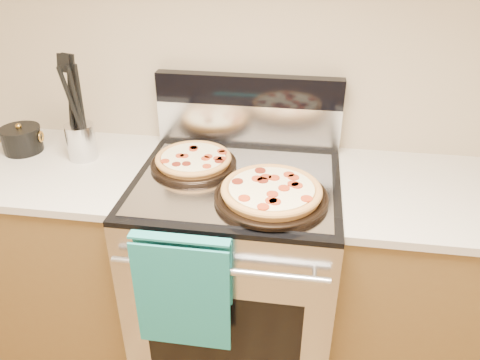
# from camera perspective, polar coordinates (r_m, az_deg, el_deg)

# --- Properties ---
(wall_back) EXTENTS (4.00, 0.00, 4.00)m
(wall_back) POSITION_cam_1_polar(r_m,az_deg,el_deg) (1.90, 1.28, 16.76)
(wall_back) COLOR tan
(wall_back) RESTS_ON ground
(range_body) EXTENTS (0.76, 0.68, 0.90)m
(range_body) POSITION_cam_1_polar(r_m,az_deg,el_deg) (2.01, -0.35, -11.64)
(range_body) COLOR #B7B7BC
(range_body) RESTS_ON ground
(oven_window) EXTENTS (0.56, 0.01, 0.40)m
(oven_window) POSITION_cam_1_polar(r_m,az_deg,el_deg) (1.77, -2.13, -18.71)
(oven_window) COLOR black
(oven_window) RESTS_ON range_body
(cooktop) EXTENTS (0.76, 0.68, 0.02)m
(cooktop) POSITION_cam_1_polar(r_m,az_deg,el_deg) (1.74, -0.40, -0.17)
(cooktop) COLOR black
(cooktop) RESTS_ON range_body
(backsplash_lower) EXTENTS (0.76, 0.06, 0.18)m
(backsplash_lower) POSITION_cam_1_polar(r_m,az_deg,el_deg) (1.97, 1.02, 6.81)
(backsplash_lower) COLOR silver
(backsplash_lower) RESTS_ON cooktop
(backsplash_upper) EXTENTS (0.76, 0.06, 0.12)m
(backsplash_upper) POSITION_cam_1_polar(r_m,az_deg,el_deg) (1.92, 1.06, 10.95)
(backsplash_upper) COLOR black
(backsplash_upper) RESTS_ON backsplash_lower
(oven_handle) EXTENTS (0.70, 0.03, 0.03)m
(oven_handle) POSITION_cam_1_polar(r_m,az_deg,el_deg) (1.50, -2.67, -10.93)
(oven_handle) COLOR silver
(oven_handle) RESTS_ON range_body
(dish_towel) EXTENTS (0.32, 0.05, 0.42)m
(dish_towel) POSITION_cam_1_polar(r_m,az_deg,el_deg) (1.59, -6.95, -13.18)
(dish_towel) COLOR #1B8978
(dish_towel) RESTS_ON oven_handle
(foil_sheet) EXTENTS (0.70, 0.55, 0.01)m
(foil_sheet) POSITION_cam_1_polar(r_m,az_deg,el_deg) (1.71, -0.55, -0.29)
(foil_sheet) COLOR gray
(foil_sheet) RESTS_ON cooktop
(cabinet_left) EXTENTS (1.00, 0.62, 0.88)m
(cabinet_left) POSITION_cam_1_polar(r_m,az_deg,el_deg) (2.31, -22.57, -8.29)
(cabinet_left) COLOR brown
(cabinet_left) RESTS_ON ground
(countertop_left) EXTENTS (1.02, 0.64, 0.03)m
(countertop_left) POSITION_cam_1_polar(r_m,az_deg,el_deg) (2.08, -24.95, 1.71)
(countertop_left) COLOR beige
(countertop_left) RESTS_ON cabinet_left
(cabinet_right) EXTENTS (1.00, 0.62, 0.88)m
(cabinet_right) POSITION_cam_1_polar(r_m,az_deg,el_deg) (2.12, 24.63, -12.65)
(cabinet_right) COLOR brown
(cabinet_right) RESTS_ON ground
(pepperoni_pizza_back) EXTENTS (0.42, 0.42, 0.04)m
(pepperoni_pizza_back) POSITION_cam_1_polar(r_m,az_deg,el_deg) (1.81, -5.68, 2.39)
(pepperoni_pizza_back) COLOR #BC8239
(pepperoni_pizza_back) RESTS_ON foil_sheet
(pepperoni_pizza_front) EXTENTS (0.51, 0.51, 0.05)m
(pepperoni_pizza_front) POSITION_cam_1_polar(r_m,az_deg,el_deg) (1.59, 3.84, -1.55)
(pepperoni_pizza_front) COLOR #BC8239
(pepperoni_pizza_front) RESTS_ON foil_sheet
(utensil_crock) EXTENTS (0.15, 0.15, 0.14)m
(utensil_crock) POSITION_cam_1_polar(r_m,az_deg,el_deg) (1.98, -18.78, 4.46)
(utensil_crock) COLOR silver
(utensil_crock) RESTS_ON countertop_left
(saucepan) EXTENTS (0.18, 0.18, 0.10)m
(saucepan) POSITION_cam_1_polar(r_m,az_deg,el_deg) (2.15, -25.04, 4.39)
(saucepan) COLOR black
(saucepan) RESTS_ON countertop_left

